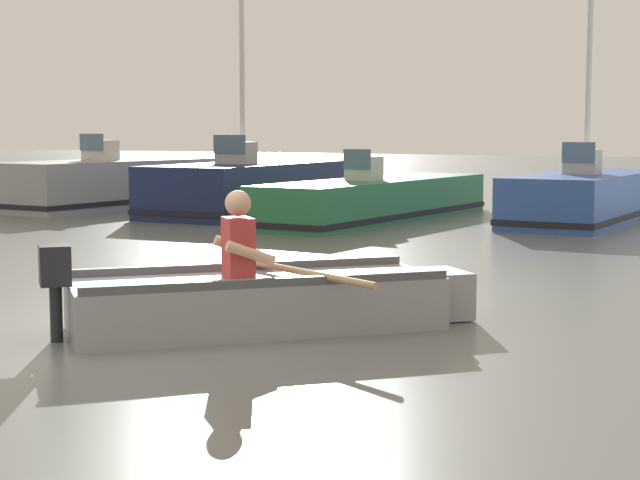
% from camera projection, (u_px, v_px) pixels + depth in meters
% --- Properties ---
extents(ground_plane, '(120.00, 120.00, 0.00)m').
position_uv_depth(ground_plane, '(83.00, 339.00, 8.26)').
color(ground_plane, slate).
extents(rowboat_with_person, '(2.97, 3.15, 1.19)m').
position_uv_depth(rowboat_with_person, '(264.00, 300.00, 8.65)').
color(rowboat_with_person, gray).
rests_on(rowboat_with_person, ground).
extents(moored_boat_grey, '(2.15, 5.90, 1.62)m').
position_uv_depth(moored_boat_grey, '(115.00, 184.00, 22.42)').
color(moored_boat_grey, gray).
rests_on(moored_boat_grey, ground).
extents(moored_boat_navy, '(2.40, 5.29, 4.63)m').
position_uv_depth(moored_boat_navy, '(246.00, 189.00, 20.69)').
color(moored_boat_navy, '#19234C').
rests_on(moored_boat_navy, ground).
extents(moored_boat_green, '(1.89, 6.68, 1.35)m').
position_uv_depth(moored_boat_green, '(376.00, 201.00, 19.20)').
color(moored_boat_green, '#287042').
rests_on(moored_boat_green, ground).
extents(moored_boat_blue, '(1.80, 5.44, 4.17)m').
position_uv_depth(moored_boat_blue, '(587.00, 198.00, 18.80)').
color(moored_boat_blue, '#2D519E').
rests_on(moored_boat_blue, ground).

